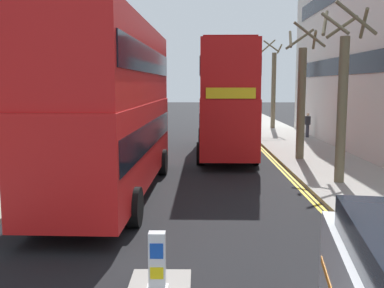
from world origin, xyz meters
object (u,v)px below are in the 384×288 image
double_decker_bus_away (113,103)px  double_decker_bus_oncoming (225,96)px  pedestrian_far (308,125)px  keep_left_bollard (157,267)px

double_decker_bus_away → double_decker_bus_oncoming: same height
double_decker_bus_away → pedestrian_far: double_decker_bus_away is taller
double_decker_bus_away → double_decker_bus_oncoming: size_ratio=1.00×
double_decker_bus_away → keep_left_bollard: bearing=-74.3°
keep_left_bollard → double_decker_bus_away: (-2.08, 7.40, 2.42)m
double_decker_bus_oncoming → pedestrian_far: size_ratio=6.69×
double_decker_bus_oncoming → pedestrian_far: 8.89m
double_decker_bus_away → double_decker_bus_oncoming: 9.87m
double_decker_bus_oncoming → double_decker_bus_away: bearing=-114.9°
double_decker_bus_away → double_decker_bus_oncoming: bearing=65.1°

